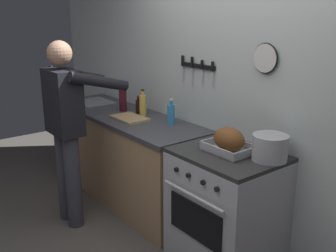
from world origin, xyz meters
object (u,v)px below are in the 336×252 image
object	(u,v)px
person_cook	(67,123)
bottle_wine_red	(123,99)
stove	(226,208)
bottle_soy_sauce	(138,106)
bottle_dish_soap	(171,114)
cutting_board	(130,118)
roasting_pan	(229,141)
bottle_cooking_oil	(143,105)
stock_pot	(270,148)

from	to	relation	value
person_cook	bottle_wine_red	world-z (taller)	person_cook
stove	bottle_soy_sauce	xyz separation A→B (m)	(-1.35, 0.12, 0.52)
person_cook	bottle_dish_soap	distance (m)	0.92
person_cook	cutting_board	xyz separation A→B (m)	(0.08, 0.60, -0.04)
stove	bottle_dish_soap	size ratio (longest dim) A/B	3.86
bottle_soy_sauce	roasting_pan	bearing A→B (deg)	-4.63
roasting_pan	bottle_dish_soap	distance (m)	0.85
bottle_cooking_oil	roasting_pan	bearing A→B (deg)	-4.33
cutting_board	bottle_dish_soap	xyz separation A→B (m)	(0.37, 0.20, 0.09)
person_cook	bottle_wine_red	xyz separation A→B (m)	(-0.23, 0.72, 0.08)
person_cook	roasting_pan	world-z (taller)	person_cook
person_cook	bottle_soy_sauce	size ratio (longest dim) A/B	9.11
stove	person_cook	distance (m)	1.55
roasting_pan	cutting_board	size ratio (longest dim) A/B	0.98
bottle_dish_soap	bottle_soy_sauce	size ratio (longest dim) A/B	1.28
bottle_cooking_oil	stove	bearing A→B (deg)	-4.78
bottle_dish_soap	person_cook	bearing A→B (deg)	-119.30
person_cook	roasting_pan	size ratio (longest dim) A/B	4.72
bottle_wine_red	bottle_soy_sauce	bearing A→B (deg)	19.33
bottle_wine_red	person_cook	bearing A→B (deg)	-71.99
bottle_dish_soap	bottle_soy_sauce	bearing A→B (deg)	-177.57
stove	bottle_wine_red	world-z (taller)	bottle_wine_red
person_cook	cutting_board	world-z (taller)	person_cook
person_cook	bottle_soy_sauce	distance (m)	0.78
roasting_pan	bottle_soy_sauce	bearing A→B (deg)	175.37
bottle_wine_red	bottle_cooking_oil	bearing A→B (deg)	10.01
roasting_pan	bottle_dish_soap	xyz separation A→B (m)	(-0.84, 0.13, 0.01)
bottle_dish_soap	bottle_wine_red	distance (m)	0.69
bottle_cooking_oil	bottle_soy_sauce	bearing A→B (deg)	171.77
stock_pot	bottle_cooking_oil	bearing A→B (deg)	-179.38
stock_pot	bottle_soy_sauce	size ratio (longest dim) A/B	1.35
stove	bottle_cooking_oil	world-z (taller)	bottle_cooking_oil
bottle_soy_sauce	bottle_wine_red	world-z (taller)	bottle_wine_red
bottle_dish_soap	bottle_wine_red	size ratio (longest dim) A/B	0.76
person_cook	roasting_pan	xyz separation A→B (m)	(1.29, 0.67, 0.03)
cutting_board	bottle_dish_soap	world-z (taller)	bottle_dish_soap
bottle_dish_soap	bottle_soy_sauce	xyz separation A→B (m)	(-0.50, -0.02, -0.02)
bottle_wine_red	cutting_board	bearing A→B (deg)	-20.96
stove	roasting_pan	distance (m)	0.53
stock_pot	bottle_cooking_oil	distance (m)	1.52
roasting_pan	bottle_wine_red	bearing A→B (deg)	178.36
person_cook	roasting_pan	distance (m)	1.46
person_cook	bottle_dish_soap	size ratio (longest dim) A/B	7.12
roasting_pan	cutting_board	bearing A→B (deg)	-176.49
person_cook	roasting_pan	bearing A→B (deg)	-75.71
person_cook	bottle_soy_sauce	world-z (taller)	person_cook
bottle_soy_sauce	bottle_cooking_oil	xyz separation A→B (m)	(0.10, -0.01, 0.03)
roasting_pan	stove	bearing A→B (deg)	-48.19
person_cook	stove	bearing A→B (deg)	-76.25
bottle_cooking_oil	bottle_wine_red	size ratio (longest dim) A/B	0.85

